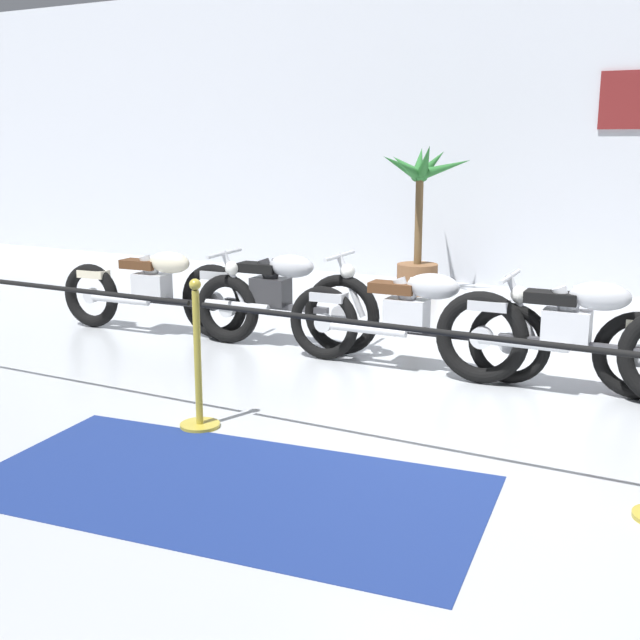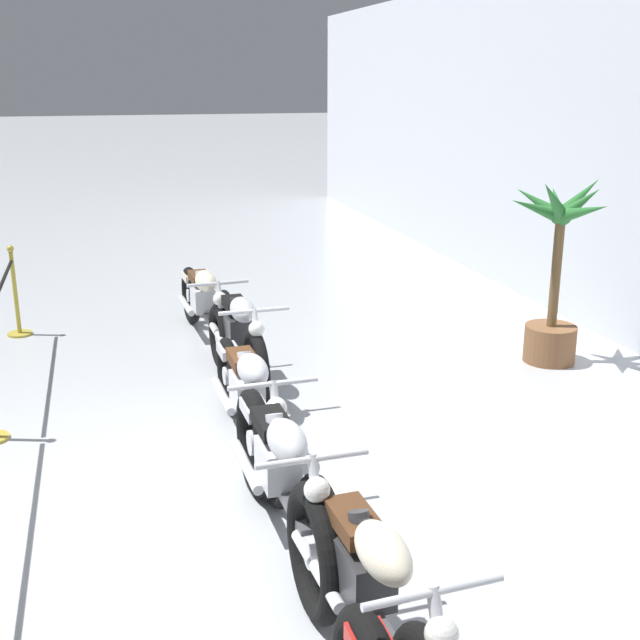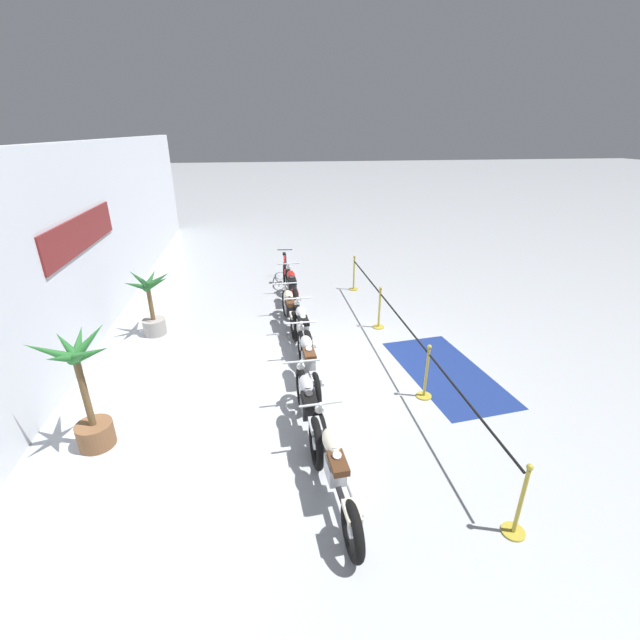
{
  "view_description": "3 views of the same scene",
  "coord_description": "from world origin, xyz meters",
  "px_view_note": "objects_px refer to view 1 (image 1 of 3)",
  "views": [
    {
      "loc": [
        1.83,
        -5.77,
        1.97
      ],
      "look_at": [
        -1.34,
        0.24,
        0.44
      ],
      "focal_mm": 45.0,
      "sensor_mm": 36.0,
      "label": 1
    },
    {
      "loc": [
        5.13,
        -0.45,
        2.87
      ],
      "look_at": [
        -1.14,
        1.27,
        0.88
      ],
      "focal_mm": 45.0,
      "sensor_mm": 36.0,
      "label": 2
    },
    {
      "loc": [
        -7.55,
        1.39,
        4.43
      ],
      "look_at": [
        0.5,
        0.15,
        0.79
      ],
      "focal_mm": 24.0,
      "sensor_mm": 36.0,
      "label": 3
    }
  ],
  "objects_px": {
    "motorcycle_silver_1": "(276,298)",
    "stanchion_far_left": "(205,329)",
    "stanchion_mid_left": "(198,378)",
    "potted_palm_left_of_row": "(419,224)",
    "motorcycle_silver_3": "(574,336)",
    "floor_banner": "(226,487)",
    "motorcycle_silver_2": "(413,319)",
    "motorcycle_cream_0": "(157,292)"
  },
  "relations": [
    {
      "from": "motorcycle_silver_3",
      "to": "motorcycle_silver_1",
      "type": "bearing_deg",
      "value": 175.17
    },
    {
      "from": "stanchion_far_left",
      "to": "stanchion_mid_left",
      "type": "relative_size",
      "value": 8.26
    },
    {
      "from": "motorcycle_cream_0",
      "to": "floor_banner",
      "type": "bearing_deg",
      "value": -45.36
    },
    {
      "from": "motorcycle_cream_0",
      "to": "stanchion_far_left",
      "type": "xyz_separation_m",
      "value": [
        2.08,
        -2.03,
        0.27
      ]
    },
    {
      "from": "motorcycle_cream_0",
      "to": "motorcycle_silver_3",
      "type": "xyz_separation_m",
      "value": [
        4.16,
        -0.07,
        0.03
      ]
    },
    {
      "from": "motorcycle_silver_1",
      "to": "motorcycle_silver_2",
      "type": "relative_size",
      "value": 0.91
    },
    {
      "from": "motorcycle_silver_2",
      "to": "motorcycle_silver_3",
      "type": "bearing_deg",
      "value": -2.19
    },
    {
      "from": "motorcycle_cream_0",
      "to": "stanchion_mid_left",
      "type": "xyz_separation_m",
      "value": [
        2.01,
        -2.03,
        -0.09
      ]
    },
    {
      "from": "motorcycle_silver_2",
      "to": "stanchion_mid_left",
      "type": "relative_size",
      "value": 2.24
    },
    {
      "from": "motorcycle_silver_2",
      "to": "potted_palm_left_of_row",
      "type": "distance_m",
      "value": 3.67
    },
    {
      "from": "motorcycle_silver_1",
      "to": "stanchion_far_left",
      "type": "height_order",
      "value": "stanchion_far_left"
    },
    {
      "from": "stanchion_mid_left",
      "to": "floor_banner",
      "type": "bearing_deg",
      "value": -45.51
    },
    {
      "from": "stanchion_mid_left",
      "to": "stanchion_far_left",
      "type": "bearing_deg",
      "value": 0.0
    },
    {
      "from": "motorcycle_silver_1",
      "to": "stanchion_far_left",
      "type": "relative_size",
      "value": 0.25
    },
    {
      "from": "motorcycle_cream_0",
      "to": "stanchion_mid_left",
      "type": "relative_size",
      "value": 2.25
    },
    {
      "from": "stanchion_mid_left",
      "to": "potted_palm_left_of_row",
      "type": "bearing_deg",
      "value": 95.01
    },
    {
      "from": "floor_banner",
      "to": "stanchion_mid_left",
      "type": "bearing_deg",
      "value": 128.26
    },
    {
      "from": "motorcycle_silver_1",
      "to": "floor_banner",
      "type": "xyz_separation_m",
      "value": [
        1.43,
        -2.95,
        -0.48
      ]
    },
    {
      "from": "floor_banner",
      "to": "motorcycle_silver_2",
      "type": "bearing_deg",
      "value": 82.47
    },
    {
      "from": "motorcycle_silver_1",
      "to": "potted_palm_left_of_row",
      "type": "relative_size",
      "value": 1.09
    },
    {
      "from": "floor_banner",
      "to": "stanchion_far_left",
      "type": "bearing_deg",
      "value": 125.3
    },
    {
      "from": "motorcycle_cream_0",
      "to": "motorcycle_silver_3",
      "type": "relative_size",
      "value": 1.08
    },
    {
      "from": "motorcycle_silver_2",
      "to": "stanchion_far_left",
      "type": "height_order",
      "value": "stanchion_far_left"
    },
    {
      "from": "motorcycle_silver_2",
      "to": "stanchion_far_left",
      "type": "relative_size",
      "value": 0.27
    },
    {
      "from": "stanchion_mid_left",
      "to": "motorcycle_silver_1",
      "type": "bearing_deg",
      "value": 107.42
    },
    {
      "from": "potted_palm_left_of_row",
      "to": "motorcycle_silver_3",
      "type": "bearing_deg",
      "value": -52.86
    },
    {
      "from": "motorcycle_silver_1",
      "to": "floor_banner",
      "type": "height_order",
      "value": "motorcycle_silver_1"
    },
    {
      "from": "motorcycle_cream_0",
      "to": "motorcycle_silver_2",
      "type": "relative_size",
      "value": 1.0
    },
    {
      "from": "floor_banner",
      "to": "potted_palm_left_of_row",
      "type": "bearing_deg",
      "value": 94.87
    },
    {
      "from": "stanchion_far_left",
      "to": "floor_banner",
      "type": "height_order",
      "value": "stanchion_far_left"
    },
    {
      "from": "motorcycle_cream_0",
      "to": "potted_palm_left_of_row",
      "type": "height_order",
      "value": "potted_palm_left_of_row"
    },
    {
      "from": "potted_palm_left_of_row",
      "to": "floor_banner",
      "type": "distance_m",
      "value": 6.36
    },
    {
      "from": "potted_palm_left_of_row",
      "to": "stanchion_far_left",
      "type": "relative_size",
      "value": 0.23
    },
    {
      "from": "motorcycle_cream_0",
      "to": "motorcycle_silver_1",
      "type": "distance_m",
      "value": 1.33
    },
    {
      "from": "motorcycle_silver_1",
      "to": "motorcycle_silver_3",
      "type": "bearing_deg",
      "value": -4.83
    },
    {
      "from": "potted_palm_left_of_row",
      "to": "stanchion_far_left",
      "type": "distance_m",
      "value": 5.46
    },
    {
      "from": "motorcycle_silver_3",
      "to": "motorcycle_silver_2",
      "type": "bearing_deg",
      "value": 177.81
    },
    {
      "from": "motorcycle_silver_3",
      "to": "motorcycle_cream_0",
      "type": "bearing_deg",
      "value": 179.02
    },
    {
      "from": "motorcycle_silver_1",
      "to": "motorcycle_cream_0",
      "type": "bearing_deg",
      "value": -172.7
    },
    {
      "from": "motorcycle_silver_2",
      "to": "stanchion_mid_left",
      "type": "bearing_deg",
      "value": -111.68
    },
    {
      "from": "motorcycle_silver_2",
      "to": "motorcycle_silver_3",
      "type": "height_order",
      "value": "motorcycle_silver_3"
    },
    {
      "from": "motorcycle_silver_3",
      "to": "stanchion_mid_left",
      "type": "xyz_separation_m",
      "value": [
        -2.15,
        -1.96,
        -0.12
      ]
    }
  ]
}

